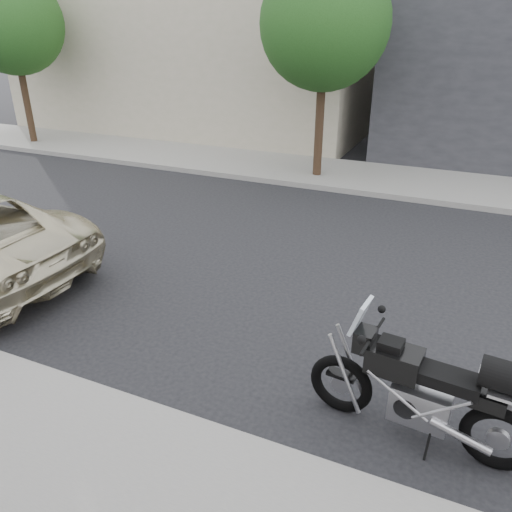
# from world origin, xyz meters

# --- Properties ---
(ground) EXTENTS (120.00, 120.00, 0.00)m
(ground) POSITION_xyz_m (0.00, 0.00, 0.00)
(ground) COLOR black
(ground) RESTS_ON ground
(far_sidewalk) EXTENTS (44.00, 3.00, 0.15)m
(far_sidewalk) POSITION_xyz_m (0.00, -6.50, 0.07)
(far_sidewalk) COLOR gray
(far_sidewalk) RESTS_ON ground
(far_building_cream) EXTENTS (14.00, 11.00, 8.00)m
(far_building_cream) POSITION_xyz_m (9.00, -13.50, 4.00)
(far_building_cream) COLOR #ADA68A
(far_building_cream) RESTS_ON ground
(street_tree_mid) EXTENTS (3.40, 3.40, 5.70)m
(street_tree_mid) POSITION_xyz_m (2.00, -6.00, 4.14)
(street_tree_mid) COLOR #382719
(street_tree_mid) RESTS_ON far_sidewalk
(street_tree_right) EXTENTS (3.40, 3.40, 5.70)m
(street_tree_right) POSITION_xyz_m (13.00, -6.00, 4.14)
(street_tree_right) COLOR #382719
(street_tree_right) RESTS_ON far_sidewalk
(motorcycle) EXTENTS (2.44, 0.79, 1.54)m
(motorcycle) POSITION_xyz_m (-2.16, 3.14, 0.67)
(motorcycle) COLOR black
(motorcycle) RESTS_ON ground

